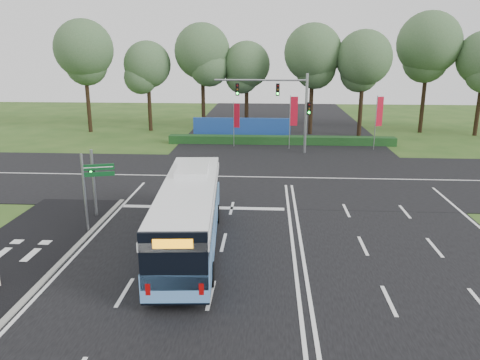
{
  "coord_description": "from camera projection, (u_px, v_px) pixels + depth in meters",
  "views": [
    {
      "loc": [
        -1.23,
        -20.67,
        8.96
      ],
      "look_at": [
        -2.63,
        2.0,
        2.6
      ],
      "focal_mm": 35.0,
      "sensor_mm": 36.0,
      "label": 1
    }
  ],
  "objects": [
    {
      "name": "ground",
      "position": [
        293.0,
        245.0,
        22.21
      ],
      "size": [
        120.0,
        120.0,
        0.0
      ],
      "primitive_type": "plane",
      "color": "#294B19",
      "rests_on": "ground"
    },
    {
      "name": "city_bus",
      "position": [
        189.0,
        214.0,
        21.39
      ],
      "size": [
        3.29,
        11.74,
        3.33
      ],
      "rotation": [
        0.0,
        0.0,
        0.08
      ],
      "color": "#5F99DD",
      "rests_on": "ground"
    },
    {
      "name": "eucalyptus_row",
      "position": [
        313.0,
        54.0,
        49.55
      ],
      "size": [
        54.56,
        9.18,
        12.95
      ],
      "color": "black",
      "rests_on": "ground"
    },
    {
      "name": "road_main",
      "position": [
        293.0,
        244.0,
        22.2
      ],
      "size": [
        20.0,
        120.0,
        0.04
      ],
      "primitive_type": "cube",
      "color": "black",
      "rests_on": "ground"
    },
    {
      "name": "banner_flag_left",
      "position": [
        236.0,
        118.0,
        43.71
      ],
      "size": [
        0.59,
        0.26,
        4.21
      ],
      "rotation": [
        0.0,
        0.0,
        -0.37
      ],
      "color": "gray",
      "rests_on": "ground"
    },
    {
      "name": "banner_flag_mid",
      "position": [
        293.0,
        115.0,
        42.67
      ],
      "size": [
        0.73,
        0.12,
        4.95
      ],
      "rotation": [
        0.0,
        0.0,
        0.1
      ],
      "color": "gray",
      "rests_on": "ground"
    },
    {
      "name": "pedestrian_signal",
      "position": [
        93.0,
        181.0,
        25.42
      ],
      "size": [
        0.35,
        0.43,
        3.79
      ],
      "rotation": [
        0.0,
        0.0,
        -0.36
      ],
      "color": "gray",
      "rests_on": "ground"
    },
    {
      "name": "banner_flag_right",
      "position": [
        378.0,
        115.0,
        42.33
      ],
      "size": [
        0.68,
        0.34,
        4.98
      ],
      "rotation": [
        0.0,
        0.0,
        0.42
      ],
      "color": "gray",
      "rests_on": "ground"
    },
    {
      "name": "kerb_strip",
      "position": [
        58.0,
        266.0,
        19.91
      ],
      "size": [
        0.25,
        18.0,
        0.12
      ],
      "primitive_type": "cube",
      "color": "gray",
      "rests_on": "ground"
    },
    {
      "name": "blue_hoarding",
      "position": [
        242.0,
        129.0,
        48.1
      ],
      "size": [
        10.0,
        0.3,
        2.2
      ],
      "primitive_type": "cube",
      "color": "navy",
      "rests_on": "ground"
    },
    {
      "name": "hedge",
      "position": [
        281.0,
        140.0,
        45.65
      ],
      "size": [
        22.0,
        1.2,
        0.8
      ],
      "primitive_type": "cube",
      "color": "#133615",
      "rests_on": "ground"
    },
    {
      "name": "traffic_light_gantry",
      "position": [
        286.0,
        101.0,
        40.64
      ],
      "size": [
        8.41,
        0.28,
        7.0
      ],
      "color": "gray",
      "rests_on": "ground"
    },
    {
      "name": "bike_path",
      "position": [
        4.0,
        265.0,
        20.06
      ],
      "size": [
        5.0,
        18.0,
        0.06
      ],
      "primitive_type": "cube",
      "color": "black",
      "rests_on": "ground"
    },
    {
      "name": "street_sign",
      "position": [
        91.0,
        183.0,
        23.23
      ],
      "size": [
        1.53,
        0.5,
        4.05
      ],
      "rotation": [
        0.0,
        0.0,
        0.27
      ],
      "color": "gray",
      "rests_on": "ground"
    },
    {
      "name": "road_cross",
      "position": [
        285.0,
        178.0,
        33.73
      ],
      "size": [
        120.0,
        14.0,
        0.05
      ],
      "primitive_type": "cube",
      "color": "black",
      "rests_on": "ground"
    }
  ]
}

